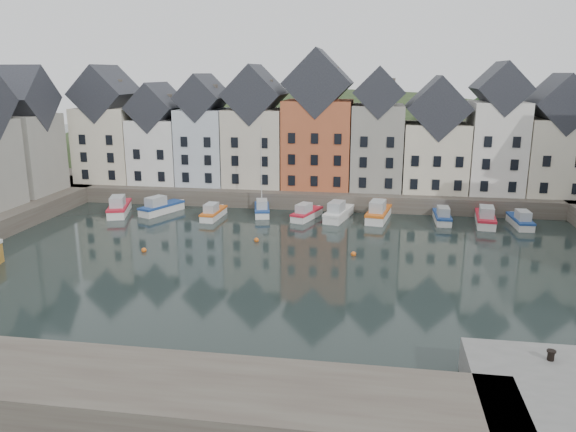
# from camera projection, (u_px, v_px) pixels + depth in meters

# --- Properties ---
(ground) EXTENTS (260.00, 260.00, 0.00)m
(ground) POSITION_uv_depth(u_px,v_px,m) (282.00, 270.00, 49.00)
(ground) COLOR black
(ground) RESTS_ON ground
(far_quay) EXTENTS (90.00, 16.00, 2.00)m
(far_quay) POSITION_uv_depth(u_px,v_px,m) (318.00, 190.00, 77.45)
(far_quay) COLOR #483F37
(far_quay) RESTS_ON ground
(near_wall) EXTENTS (50.00, 6.00, 2.00)m
(near_wall) POSITION_uv_depth(u_px,v_px,m) (22.00, 384.00, 29.24)
(near_wall) COLOR #483F37
(near_wall) RESTS_ON ground
(hillside) EXTENTS (153.60, 70.40, 64.00)m
(hillside) POSITION_uv_depth(u_px,v_px,m) (332.00, 260.00, 107.02)
(hillside) COLOR #223219
(hillside) RESTS_ON ground
(far_terrace) EXTENTS (72.37, 8.16, 17.78)m
(far_terrace) POSITION_uv_depth(u_px,v_px,m) (342.00, 135.00, 73.10)
(far_terrace) COLOR beige
(far_terrace) RESTS_ON far_quay
(mooring_buoys) EXTENTS (20.50, 5.50, 0.50)m
(mooring_buoys) POSITION_uv_depth(u_px,v_px,m) (251.00, 248.00, 54.68)
(mooring_buoys) COLOR #D85F19
(mooring_buoys) RESTS_ON ground
(boat_a) EXTENTS (4.02, 7.12, 2.61)m
(boat_a) POSITION_uv_depth(u_px,v_px,m) (119.00, 208.00, 68.23)
(boat_a) COLOR silver
(boat_a) RESTS_ON ground
(boat_b) EXTENTS (4.25, 6.49, 2.39)m
(boat_b) POSITION_uv_depth(u_px,v_px,m) (161.00, 207.00, 68.68)
(boat_b) COLOR silver
(boat_b) RESTS_ON ground
(boat_c) EXTENTS (1.95, 5.55, 2.10)m
(boat_c) POSITION_uv_depth(u_px,v_px,m) (213.00, 213.00, 66.33)
(boat_c) COLOR silver
(boat_c) RESTS_ON ground
(boat_d) EXTENTS (2.91, 5.83, 10.67)m
(boat_d) POSITION_uv_depth(u_px,v_px,m) (262.00, 209.00, 68.06)
(boat_d) COLOR silver
(boat_d) RESTS_ON ground
(boat_e) EXTENTS (3.41, 5.85, 2.15)m
(boat_e) POSITION_uv_depth(u_px,v_px,m) (306.00, 213.00, 66.05)
(boat_e) COLOR silver
(boat_e) RESTS_ON ground
(boat_f) EXTENTS (3.38, 6.73, 2.48)m
(boat_f) POSITION_uv_depth(u_px,v_px,m) (338.00, 213.00, 65.89)
(boat_f) COLOR silver
(boat_f) RESTS_ON ground
(boat_g) EXTENTS (3.23, 7.17, 2.65)m
(boat_g) POSITION_uv_depth(u_px,v_px,m) (378.00, 213.00, 65.64)
(boat_g) COLOR silver
(boat_g) RESTS_ON ground
(boat_h) EXTENTS (1.72, 5.52, 2.12)m
(boat_h) POSITION_uv_depth(u_px,v_px,m) (442.00, 217.00, 64.58)
(boat_h) COLOR silver
(boat_h) RESTS_ON ground
(boat_i) EXTENTS (2.72, 6.67, 2.49)m
(boat_i) POSITION_uv_depth(u_px,v_px,m) (485.00, 218.00, 63.46)
(boat_i) COLOR silver
(boat_i) RESTS_ON ground
(boat_j) EXTENTS (2.04, 5.67, 2.14)m
(boat_j) POSITION_uv_depth(u_px,v_px,m) (521.00, 221.00, 62.76)
(boat_j) COLOR silver
(boat_j) RESTS_ON ground
(mooring_bollard) EXTENTS (0.48, 0.48, 0.56)m
(mooring_bollard) POSITION_uv_depth(u_px,v_px,m) (551.00, 355.00, 29.54)
(mooring_bollard) COLOR black
(mooring_bollard) RESTS_ON near_quay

